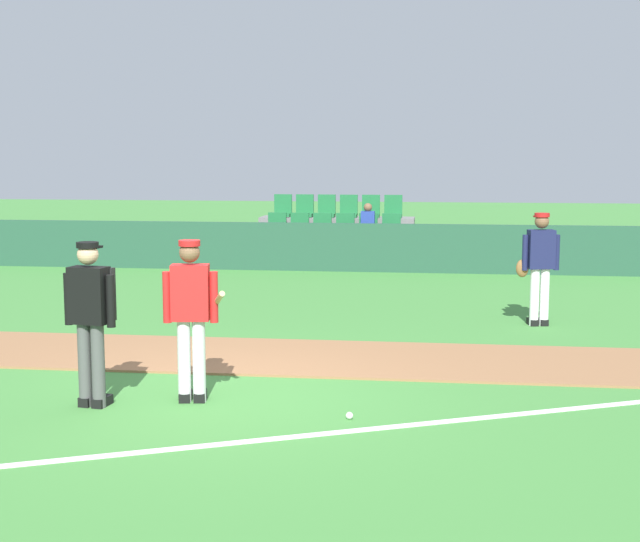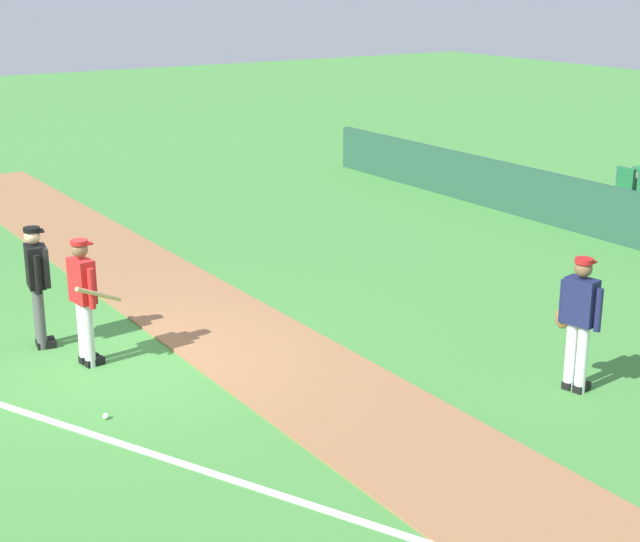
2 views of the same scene
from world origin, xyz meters
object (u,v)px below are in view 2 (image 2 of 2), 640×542
batter_red_jersey (84,297)px  baseball (106,416)px  umpire_home_plate (38,280)px  runner_navy_jersey (579,319)px

batter_red_jersey → baseball: bearing=-13.8°
umpire_home_plate → baseball: 2.91m
runner_navy_jersey → baseball: 5.93m
batter_red_jersey → baseball: 2.02m
baseball → batter_red_jersey: bearing=166.2°
runner_navy_jersey → batter_red_jersey: bearing=-130.5°
umpire_home_plate → baseball: bearing=-2.6°
runner_navy_jersey → baseball: size_ratio=23.78×
batter_red_jersey → runner_navy_jersey: bearing=49.5°
umpire_home_plate → runner_navy_jersey: same height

